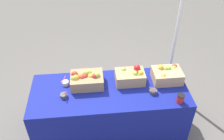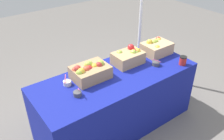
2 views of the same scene
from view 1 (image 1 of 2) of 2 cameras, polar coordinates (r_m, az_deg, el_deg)
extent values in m
plane|color=slate|center=(3.50, -0.53, -13.60)|extent=(10.00, 10.00, 0.00)
cube|color=navy|center=(3.21, -0.57, -9.48)|extent=(1.90, 0.76, 0.74)
cube|color=tan|center=(3.12, 12.69, -1.29)|extent=(0.36, 0.27, 0.15)
sphere|color=gold|center=(3.11, 11.09, 0.25)|extent=(0.08, 0.08, 0.08)
sphere|color=#99B742|center=(3.12, 13.03, 0.25)|extent=(0.08, 0.08, 0.08)
sphere|color=gold|center=(3.09, 11.31, 0.57)|extent=(0.08, 0.08, 0.08)
sphere|color=gold|center=(3.01, 11.90, -1.45)|extent=(0.08, 0.08, 0.08)
sphere|color=#B2C64C|center=(3.11, 12.35, 0.25)|extent=(0.08, 0.08, 0.08)
sphere|color=#D14C33|center=(3.18, 14.35, 0.74)|extent=(0.08, 0.08, 0.08)
sphere|color=gold|center=(3.17, 14.29, 0.43)|extent=(0.08, 0.08, 0.08)
cube|color=tan|center=(3.03, 4.20, -1.67)|extent=(0.36, 0.25, 0.15)
sphere|color=#99B742|center=(3.04, 2.69, -0.10)|extent=(0.08, 0.08, 0.08)
sphere|color=gold|center=(2.99, 6.61, -0.86)|extent=(0.08, 0.08, 0.08)
sphere|color=red|center=(3.04, 5.85, 0.50)|extent=(0.08, 0.08, 0.08)
sphere|color=#99B742|center=(2.98, 5.47, -0.96)|extent=(0.08, 0.08, 0.08)
sphere|color=red|center=(2.99, 5.80, -0.85)|extent=(0.08, 0.08, 0.08)
sphere|color=#99B742|center=(2.98, 6.12, -1.22)|extent=(0.08, 0.08, 0.08)
cube|color=tan|center=(2.99, -5.86, -2.39)|extent=(0.39, 0.30, 0.14)
sphere|color=#D14C33|center=(3.00, -8.91, -1.11)|extent=(0.08, 0.08, 0.08)
sphere|color=#B2332D|center=(2.93, -3.99, -1.54)|extent=(0.08, 0.08, 0.08)
sphere|color=#B2332D|center=(2.96, -8.68, -1.03)|extent=(0.08, 0.08, 0.08)
sphere|color=red|center=(2.95, -6.27, -1.70)|extent=(0.08, 0.08, 0.08)
sphere|color=#99B742|center=(2.93, -8.88, -2.03)|extent=(0.08, 0.08, 0.08)
sphere|color=#99B742|center=(2.99, -5.49, -0.77)|extent=(0.08, 0.08, 0.08)
sphere|color=gold|center=(2.95, -4.98, -1.57)|extent=(0.08, 0.08, 0.08)
sphere|color=#99B742|center=(2.93, -3.56, -1.32)|extent=(0.08, 0.08, 0.08)
sphere|color=#D14C33|center=(2.94, -7.09, -1.69)|extent=(0.08, 0.08, 0.08)
sphere|color=gold|center=(2.93, -8.42, -1.82)|extent=(0.08, 0.08, 0.08)
sphere|color=#B2C64C|center=(2.97, -6.06, -0.70)|extent=(0.08, 0.08, 0.08)
cylinder|color=#4C4C51|center=(2.93, 9.57, -4.99)|extent=(0.09, 0.09, 0.05)
cylinder|color=#EA598C|center=(2.89, 9.56, -4.49)|extent=(0.09, 0.06, 0.05)
cylinder|color=#4C4C51|center=(2.90, -11.20, -5.90)|extent=(0.08, 0.08, 0.05)
cylinder|color=#EA598C|center=(2.86, -11.01, -5.25)|extent=(0.04, 0.09, 0.06)
cylinder|color=silver|center=(3.06, -10.86, -2.98)|extent=(0.09, 0.09, 0.05)
cylinder|color=#EA598C|center=(3.04, -11.21, -2.16)|extent=(0.06, 0.08, 0.06)
cylinder|color=red|center=(2.88, 15.66, -6.51)|extent=(0.08, 0.08, 0.10)
cylinder|color=black|center=(2.84, 15.84, -5.73)|extent=(0.08, 0.08, 0.01)
cylinder|color=white|center=(3.57, 14.77, 8.35)|extent=(0.04, 0.04, 2.10)
camera|label=2|loc=(1.36, -66.95, -11.15)|focal=38.63mm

